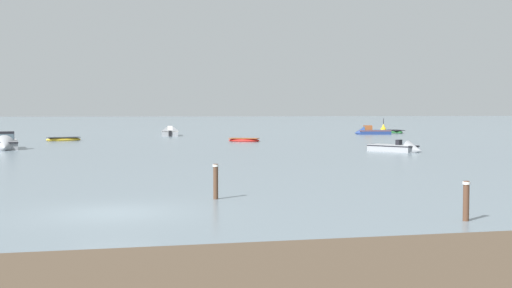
{
  "coord_description": "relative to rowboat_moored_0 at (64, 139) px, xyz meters",
  "views": [
    {
      "loc": [
        0.08,
        -20.84,
        3.22
      ],
      "look_at": [
        12.61,
        36.18,
        0.27
      ],
      "focal_mm": 45.31,
      "sensor_mm": 36.0,
      "label": 1
    }
  ],
  "objects": [
    {
      "name": "rowboat_moored_2",
      "position": [
        46.51,
        15.8,
        0.02
      ],
      "size": [
        1.82,
        4.39,
        0.68
      ],
      "rotation": [
        0.0,
        0.0,
        4.63
      ],
      "color": "#23602D",
      "rests_on": "ground"
    },
    {
      "name": "mooring_post_right",
      "position": [
        15.56,
        -56.59,
        0.41
      ],
      "size": [
        0.22,
        0.22,
        1.31
      ],
      "color": "#4F3323",
      "rests_on": "ground"
    },
    {
      "name": "motorboat_moored_4",
      "position": [
        27.67,
        -26.07,
        0.05
      ],
      "size": [
        3.76,
        4.6,
        1.54
      ],
      "rotation": [
        0.0,
        0.0,
        5.3
      ],
      "color": "gray",
      "rests_on": "ground"
    },
    {
      "name": "channel_buoy",
      "position": [
        46.9,
        21.23,
        0.3
      ],
      "size": [
        0.9,
        0.9,
        2.3
      ],
      "color": "gold",
      "rests_on": "ground"
    },
    {
      "name": "ground_plane",
      "position": [
        5.39,
        -52.84,
        -0.16
      ],
      "size": [
        800.0,
        800.0,
        0.0
      ],
      "primitive_type": "plane",
      "color": "slate"
    },
    {
      "name": "mooring_post_near",
      "position": [
        9.09,
        -50.32,
        0.47
      ],
      "size": [
        0.22,
        0.22,
        1.44
      ],
      "color": "#4C3323",
      "rests_on": "ground"
    },
    {
      "name": "motorboat_moored_5",
      "position": [
        40.44,
        11.29,
        0.13
      ],
      "size": [
        5.23,
        2.57,
        1.9
      ],
      "rotation": [
        0.0,
        0.0,
        2.97
      ],
      "color": "navy",
      "rests_on": "ground"
    },
    {
      "name": "motorboat_moored_2",
      "position": [
        12.77,
        13.39,
        0.12
      ],
      "size": [
        2.52,
        6.04,
        2.01
      ],
      "rotation": [
        0.0,
        0.0,
        1.49
      ],
      "color": "gray",
      "rests_on": "ground"
    },
    {
      "name": "motorboat_moored_0",
      "position": [
        -3.69,
        -15.68,
        0.18
      ],
      "size": [
        3.06,
        6.28,
        2.29
      ],
      "rotation": [
        0.0,
        0.0,
        4.88
      ],
      "color": "gray",
      "rests_on": "ground"
    },
    {
      "name": "rowboat_moored_1",
      "position": [
        19.03,
        -6.01,
        -0.01
      ],
      "size": [
        3.57,
        2.58,
        0.54
      ],
      "rotation": [
        0.0,
        0.0,
        5.81
      ],
      "color": "red",
      "rests_on": "ground"
    },
    {
      "name": "rowboat_moored_0",
      "position": [
        0.0,
        0.0,
        0.0
      ],
      "size": [
        3.96,
        2.36,
        0.59
      ],
      "rotation": [
        0.0,
        0.0,
        3.45
      ],
      "color": "gold",
      "rests_on": "ground"
    }
  ]
}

